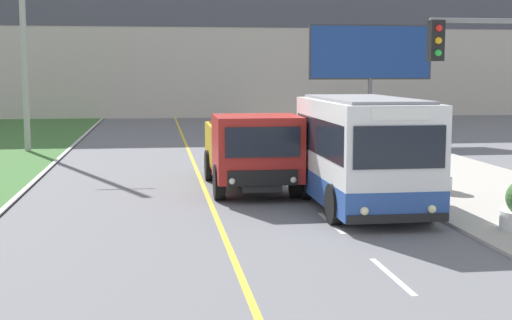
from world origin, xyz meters
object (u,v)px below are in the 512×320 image
city_bus (363,154)px  dump_truck (253,152)px  utility_pole_far (23,19)px  billboard_large (371,55)px  traffic_light_mast (498,93)px  planter_round_second (435,175)px  planter_round_third (375,154)px

city_bus → dump_truck: city_bus is taller
utility_pole_far → billboard_large: (17.06, 2.33, -1.52)m
utility_pole_far → traffic_light_mast: (12.80, -20.34, -2.78)m
utility_pole_far → planter_round_second: (14.35, -13.40, -5.50)m
utility_pole_far → planter_round_third: utility_pole_far is taller
planter_round_second → dump_truck: bearing=170.9°
utility_pole_far → city_bus: bearing=-54.1°
city_bus → utility_pole_far: bearing=125.9°
city_bus → utility_pole_far: size_ratio=0.49×
dump_truck → planter_round_third: size_ratio=5.76×
dump_truck → planter_round_third: dump_truck is taller
dump_truck → planter_round_second: dump_truck is taller
utility_pole_far → traffic_light_mast: size_ratio=2.35×
city_bus → dump_truck: (-2.53, 3.21, -0.29)m
utility_pole_far → planter_round_second: size_ratio=10.58×
dump_truck → planter_round_third: 7.05m
dump_truck → traffic_light_mast: (3.96, -7.83, 2.05)m
utility_pole_far → traffic_light_mast: 24.19m
utility_pole_far → billboard_large: size_ratio=1.84×
billboard_large → utility_pole_far: bearing=-172.2°
utility_pole_far → billboard_large: 17.29m
city_bus → planter_round_second: bearing=38.0°
city_bus → planter_round_second: (2.98, 2.33, -0.96)m
traffic_light_mast → planter_round_second: (1.55, 6.95, -2.72)m
utility_pole_far → planter_round_third: (14.16, -7.94, -5.50)m
traffic_light_mast → planter_round_second: size_ratio=4.51×
dump_truck → traffic_light_mast: 9.01m
planter_round_second → planter_round_third: bearing=92.0°
dump_truck → utility_pole_far: 16.06m
city_bus → planter_round_third: size_ratio=5.21×
utility_pole_far → planter_round_third: bearing=-29.3°
billboard_large → planter_round_second: billboard_large is taller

